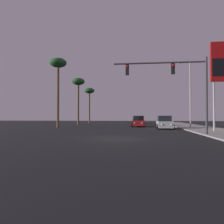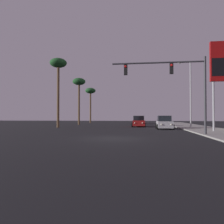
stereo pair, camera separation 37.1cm
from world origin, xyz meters
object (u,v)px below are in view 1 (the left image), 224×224
car_black (138,120)px  palm_tree_mid (78,84)px  palm_tree_far (89,92)px  car_silver (164,123)px  street_lamp (189,91)px  palm_tree_near (58,67)px  gas_station_sign (221,67)px  car_red (138,122)px  traffic_light_mast (178,79)px

car_black → palm_tree_mid: size_ratio=0.49×
palm_tree_far → car_silver: bearing=-55.8°
palm_tree_far → palm_tree_mid: palm_tree_mid is taller
street_lamp → palm_tree_mid: bearing=153.3°
palm_tree_far → palm_tree_near: size_ratio=0.83×
gas_station_sign → palm_tree_mid: bearing=139.2°
car_red → car_silver: size_ratio=1.00×
palm_tree_far → palm_tree_mid: size_ratio=0.94×
car_black → car_red: (0.11, -12.76, 0.00)m
car_red → street_lamp: street_lamp is taller
car_red → gas_station_sign: size_ratio=0.48×
car_red → palm_tree_far: bearing=-55.8°
car_silver → palm_tree_mid: 19.62m
car_red → street_lamp: size_ratio=0.48×
car_black → gas_station_sign: size_ratio=0.48×
car_silver → gas_station_sign: gas_station_sign is taller
traffic_light_mast → palm_tree_mid: size_ratio=0.90×
palm_tree_far → palm_tree_mid: 10.01m
street_lamp → gas_station_sign: 7.95m
gas_station_sign → car_black: bearing=109.5°
palm_tree_mid → palm_tree_near: (-0.20, -10.00, 0.96)m
gas_station_sign → palm_tree_near: (-19.60, 6.77, 1.98)m
car_black → palm_tree_near: 21.74m
car_silver → gas_station_sign: bearing=133.6°
car_black → street_lamp: 17.97m
car_red → palm_tree_far: 20.49m
car_silver → traffic_light_mast: 10.20m
street_lamp → palm_tree_mid: (-18.07, 9.08, 2.52)m
gas_station_sign → car_silver: bearing=132.7°
palm_tree_far → traffic_light_mast: bearing=-64.6°
gas_station_sign → palm_tree_far: bearing=126.1°
traffic_light_mast → gas_station_sign: bearing=39.0°
palm_tree_far → palm_tree_near: bearing=-90.3°
palm_tree_far → car_black: bearing=-15.7°
traffic_light_mast → car_black: bearing=97.1°
car_black → traffic_light_mast: size_ratio=0.55×
car_black → gas_station_sign: bearing=111.7°
traffic_light_mast → palm_tree_mid: 25.47m
palm_tree_mid → car_silver: bearing=-38.2°
street_lamp → palm_tree_mid: 20.38m
car_red → palm_tree_mid: (-11.15, 5.88, 6.87)m
car_black → traffic_light_mast: 28.13m
car_red → car_silver: 6.39m
car_silver → car_black: bearing=-78.5°
car_black → traffic_light_mast: bearing=99.3°
traffic_light_mast → car_silver: bearing=90.3°
car_black → car_silver: 18.56m
car_black → palm_tree_near: palm_tree_near is taller
street_lamp → palm_tree_mid: size_ratio=1.02×
traffic_light_mast → palm_tree_far: palm_tree_far is taller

